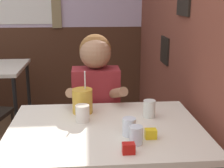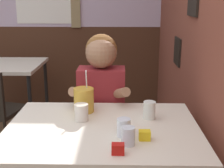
{
  "view_description": "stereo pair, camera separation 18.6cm",
  "coord_description": "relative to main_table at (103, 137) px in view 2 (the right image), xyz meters",
  "views": [
    {
      "loc": [
        0.54,
        -1.33,
        1.47
      ],
      "look_at": [
        0.69,
        0.46,
        0.97
      ],
      "focal_mm": 50.0,
      "sensor_mm": 36.0,
      "label": 1
    },
    {
      "loc": [
        0.73,
        -1.34,
        1.47
      ],
      "look_at": [
        0.69,
        0.46,
        0.97
      ],
      "focal_mm": 50.0,
      "sensor_mm": 36.0,
      "label": 2
    }
  ],
  "objects": [
    {
      "name": "condiment_mustard",
      "position": [
        0.22,
        -0.16,
        0.09
      ],
      "size": [
        0.06,
        0.04,
        0.05
      ],
      "color": "yellow",
      "rests_on": "main_table"
    },
    {
      "name": "cocktail_pitcher",
      "position": [
        -0.13,
        0.24,
        0.14
      ],
      "size": [
        0.13,
        0.13,
        0.27
      ],
      "color": "gold",
      "rests_on": "main_table"
    },
    {
      "name": "glass_near_pitcher",
      "position": [
        0.12,
        -0.12,
        0.11
      ],
      "size": [
        0.07,
        0.07,
        0.1
      ],
      "color": "silver",
      "rests_on": "main_table"
    },
    {
      "name": "brick_wall_right",
      "position": [
        0.66,
        1.09,
        0.65
      ],
      "size": [
        0.08,
        4.78,
        2.7
      ],
      "color": "brown",
      "rests_on": "ground_plane"
    },
    {
      "name": "glass_center",
      "position": [
        0.28,
        0.14,
        0.12
      ],
      "size": [
        0.07,
        0.07,
        0.11
      ],
      "color": "silver",
      "rests_on": "main_table"
    },
    {
      "name": "glass_far_side",
      "position": [
        -0.13,
        0.09,
        0.12
      ],
      "size": [
        0.08,
        0.08,
        0.1
      ],
      "color": "silver",
      "rests_on": "main_table"
    },
    {
      "name": "condiment_ketchup",
      "position": [
        0.09,
        -0.31,
        0.09
      ],
      "size": [
        0.06,
        0.04,
        0.05
      ],
      "color": "#B7140F",
      "rests_on": "main_table"
    },
    {
      "name": "main_table",
      "position": [
        0.0,
        0.0,
        0.0
      ],
      "size": [
        1.09,
        0.83,
        0.76
      ],
      "color": "beige",
      "rests_on": "ground_plane"
    },
    {
      "name": "background_table",
      "position": [
        -1.13,
        1.71,
        -0.02
      ],
      "size": [
        0.72,
        0.79,
        0.76
      ],
      "color": "beige",
      "rests_on": "ground_plane"
    },
    {
      "name": "glass_by_brick",
      "position": [
        0.14,
        -0.22,
        0.11
      ],
      "size": [
        0.07,
        0.07,
        0.09
      ],
      "color": "silver",
      "rests_on": "main_table"
    },
    {
      "name": "back_wall",
      "position": [
        -0.65,
        2.52,
        0.66
      ],
      "size": [
        5.53,
        0.09,
        2.7
      ],
      "color": "silver",
      "rests_on": "ground_plane"
    },
    {
      "name": "person_seated",
      "position": [
        -0.04,
        0.55,
        -0.03
      ],
      "size": [
        0.42,
        0.42,
        1.22
      ],
      "color": "maroon",
      "rests_on": "ground_plane"
    }
  ]
}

